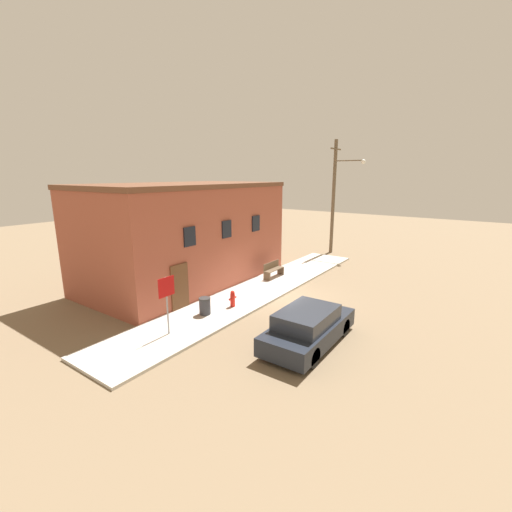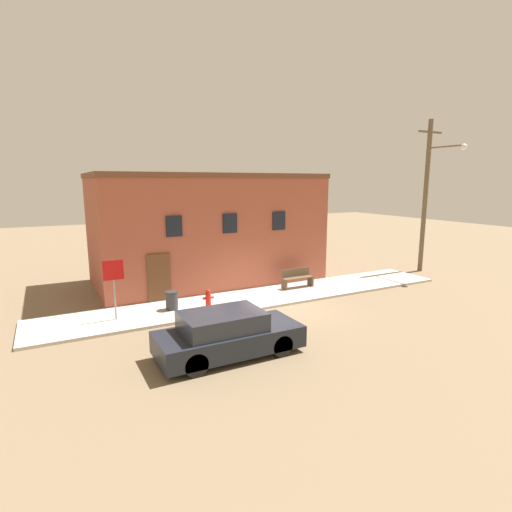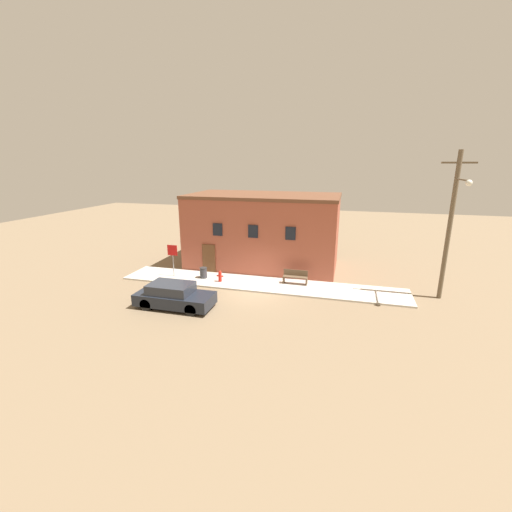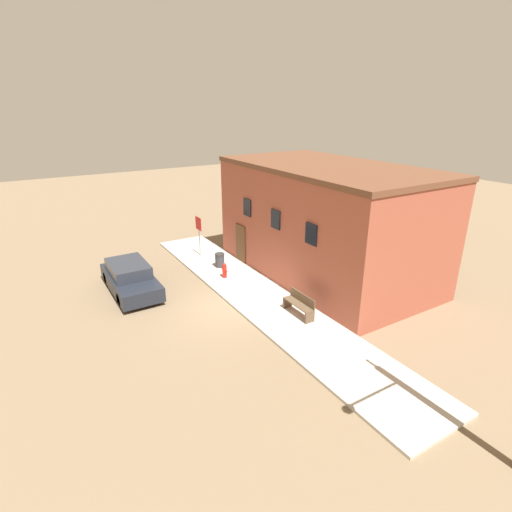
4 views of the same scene
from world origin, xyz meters
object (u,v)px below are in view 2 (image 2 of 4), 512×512
object	(u,v)px
bench	(297,278)
utility_pole	(428,192)
parked_car	(227,334)
fire_hydrant	(208,298)
stop_sign	(114,278)
trash_bin	(172,300)

from	to	relation	value
bench	utility_pole	bearing A→B (deg)	-0.38
utility_pole	parked_car	size ratio (longest dim) A/B	1.97
fire_hydrant	stop_sign	world-z (taller)	stop_sign
fire_hydrant	parked_car	bearing A→B (deg)	-103.86
trash_bin	parked_car	size ratio (longest dim) A/B	0.17
fire_hydrant	bench	xyz separation A→B (m)	(5.02, 0.94, 0.08)
trash_bin	utility_pole	bearing A→B (deg)	1.67
parked_car	trash_bin	bearing A→B (deg)	93.70
fire_hydrant	utility_pole	distance (m)	14.49
bench	utility_pole	size ratio (longest dim) A/B	0.19
trash_bin	utility_pole	size ratio (longest dim) A/B	0.09
bench	trash_bin	distance (m)	6.45
bench	parked_car	distance (m)	8.14
stop_sign	bench	bearing A→B (deg)	4.60
fire_hydrant	utility_pole	bearing A→B (deg)	3.62
stop_sign	trash_bin	xyz separation A→B (m)	(2.21, 0.19, -1.24)
fire_hydrant	parked_car	world-z (taller)	parked_car
stop_sign	bench	distance (m)	8.75
bench	parked_car	size ratio (longest dim) A/B	0.37
trash_bin	utility_pole	xyz separation A→B (m)	(15.27, 0.45, 4.16)
fire_hydrant	trash_bin	distance (m)	1.47
utility_pole	fire_hydrant	bearing A→B (deg)	-176.38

